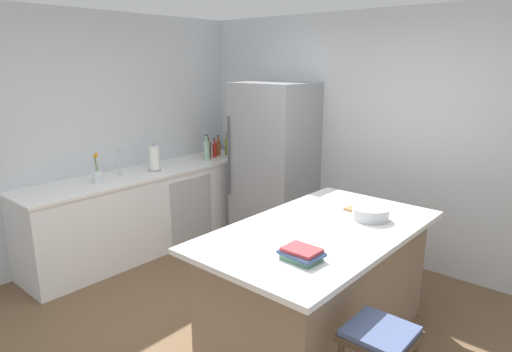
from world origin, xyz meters
TOP-DOWN VIEW (x-y plane):
  - ground_plane at (0.00, 0.00)m, footprint 7.20×7.20m
  - wall_rear at (0.00, 2.25)m, footprint 6.00×0.10m
  - wall_left at (-2.45, 0.00)m, footprint 0.10×6.00m
  - counter_run_left at (-2.08, 0.70)m, footprint 0.68×2.84m
  - kitchen_island at (0.35, 0.49)m, footprint 1.10×1.92m
  - refrigerator at (-1.18, 1.85)m, footprint 0.84×0.74m
  - bar_stool at (1.10, -0.06)m, footprint 0.36×0.36m
  - sink_faucet at (-2.12, 0.40)m, footprint 0.15×0.05m
  - flower_vase at (-2.03, 0.08)m, footprint 0.09×0.09m
  - paper_towel_roll at (-2.02, 0.77)m, footprint 0.14×0.14m
  - soda_bottle at (-2.08, 2.00)m, footprint 0.08×0.08m
  - olive_oil_bottle at (-2.02, 1.91)m, footprint 0.06×0.06m
  - vinegar_bottle at (-2.08, 1.81)m, footprint 0.06×0.06m
  - hot_sauce_bottle at (-2.05, 1.71)m, footprint 0.05×0.05m
  - whiskey_bottle at (-2.08, 1.62)m, footprint 0.09×0.09m
  - gin_bottle at (-1.99, 1.52)m, footprint 0.07×0.07m
  - cookbook_stack at (0.55, -0.04)m, footprint 0.26×0.21m
  - mixing_bowl at (0.53, 0.90)m, footprint 0.28×0.28m
  - cutting_board at (0.43, 1.03)m, footprint 0.33×0.21m

SIDE VIEW (x-z plane):
  - ground_plane at x=0.00m, z-range 0.00..0.00m
  - counter_run_left at x=-2.08m, z-range 0.00..0.90m
  - kitchen_island at x=0.35m, z-range 0.01..0.91m
  - bar_stool at x=1.10m, z-range 0.21..0.89m
  - cutting_board at x=0.43m, z-range 0.90..0.92m
  - refrigerator at x=-1.18m, z-range 0.00..1.86m
  - cookbook_stack at x=0.55m, z-range 0.91..0.98m
  - mixing_bowl at x=0.53m, z-range 0.90..1.00m
  - flower_vase at x=-2.03m, z-range 0.84..1.15m
  - hot_sauce_bottle at x=-2.05m, z-range 0.87..1.12m
  - vinegar_bottle at x=-2.08m, z-range 0.87..1.14m
  - whiskey_bottle at x=-2.08m, z-range 0.88..1.14m
  - olive_oil_bottle at x=-2.02m, z-range 0.88..1.15m
  - gin_bottle at x=-1.99m, z-range 0.87..1.18m
  - paper_towel_roll at x=-2.02m, z-range 0.88..1.19m
  - soda_bottle at x=-2.08m, z-range 0.86..1.21m
  - sink_faucet at x=-2.12m, z-range 0.91..1.21m
  - wall_rear at x=0.00m, z-range 0.00..2.60m
  - wall_left at x=-2.45m, z-range 0.00..2.60m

